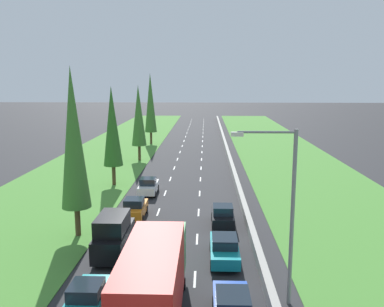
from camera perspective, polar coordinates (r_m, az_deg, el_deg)
The scene contains 17 objects.
ground_plane at distance 61.81m, azimuth -0.25°, elevation -0.29°, with size 300.00×300.00×0.00m, color #28282B.
grass_verge_left at distance 63.56m, azimuth -11.72°, elevation -0.20°, with size 14.00×140.00×0.04m, color #478433.
grass_verge_right at distance 62.93m, azimuth 12.92°, elevation -0.35°, with size 14.00×140.00×0.04m, color #478433.
median_barrier at distance 61.79m, azimuth 5.04°, elevation 0.06°, with size 0.44×120.00×0.85m, color #9E9B93.
lane_markings at distance 61.81m, azimuth -0.25°, elevation -0.29°, with size 3.64×116.00×0.01m.
teal_hatchback_left_lane at distance 21.57m, azimuth -14.38°, elevation -19.08°, with size 1.74×3.90×1.72m.
black_van_left_lane at distance 27.34m, azimuth -10.95°, elevation -11.16°, with size 1.96×4.90×2.82m.
orange_hatchback_left_lane at distance 34.36m, azimuth -8.03°, elevation -7.58°, with size 1.74×3.90×1.72m.
red_box_truck_centre_lane at distance 19.48m, azimuth -5.30°, elevation -17.67°, with size 2.46×9.40×4.18m.
white_hatchback_left_lane at distance 41.05m, azimuth -6.13°, elevation -4.58°, with size 1.74×3.90×1.72m.
teal_sedan_right_lane at distance 26.49m, azimuth 4.55°, elevation -13.09°, with size 1.82×4.50×1.64m.
black_hatchback_right_lane at distance 32.33m, azimuth 4.33°, elevation -8.66°, with size 1.74×3.90×1.72m.
poplar_tree_second at distance 29.93m, azimuth -16.29°, elevation 1.99°, with size 2.11×2.11×12.32m.
poplar_tree_third at distance 44.24m, azimuth -11.12°, elevation 3.73°, with size 2.07×2.07×10.76m.
poplar_tree_fourth at distance 57.64m, azimuth -7.50°, elevation 5.26°, with size 2.07×2.07×10.68m.
poplar_tree_fifth at distance 72.71m, azimuth -5.84°, elevation 7.06°, with size 2.11×2.11×12.58m.
street_light_mast at distance 20.65m, azimuth 13.00°, elevation -7.09°, with size 3.20×0.28×9.00m.
Camera 1 is at (2.32, -0.73, 11.28)m, focal length 38.05 mm.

